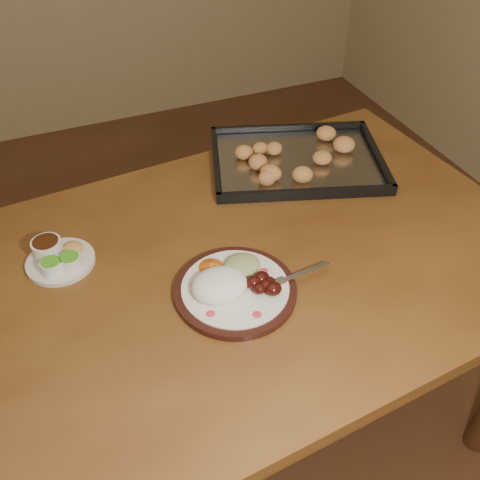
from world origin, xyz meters
name	(u,v)px	position (x,y,z in m)	size (l,w,h in m)	color
ground	(124,424)	(0.00, 0.00, 0.00)	(4.00, 4.00, 0.00)	#532A1C
dining_table	(222,295)	(0.29, -0.16, 0.65)	(1.57, 1.03, 0.75)	brown
dinner_plate	(233,285)	(0.28, -0.25, 0.77)	(0.35, 0.26, 0.06)	black
condiment_saucer	(58,257)	(-0.04, -0.02, 0.77)	(0.15, 0.15, 0.05)	beige
baking_tray	(297,159)	(0.64, 0.14, 0.76)	(0.55, 0.47, 0.05)	black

